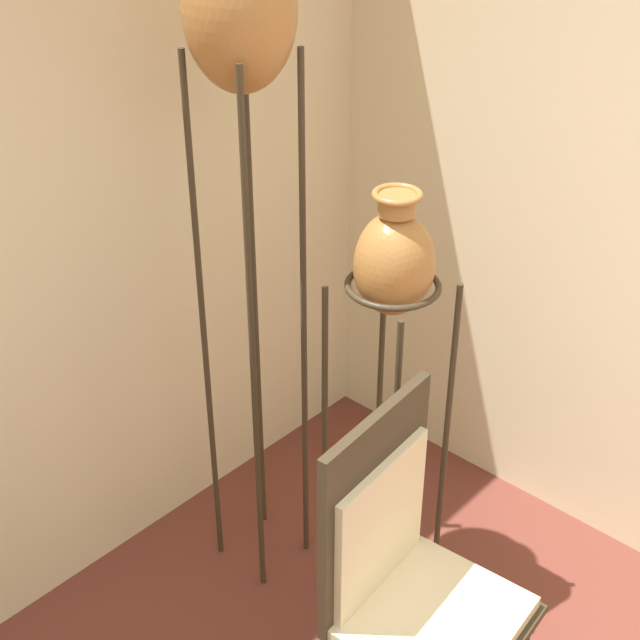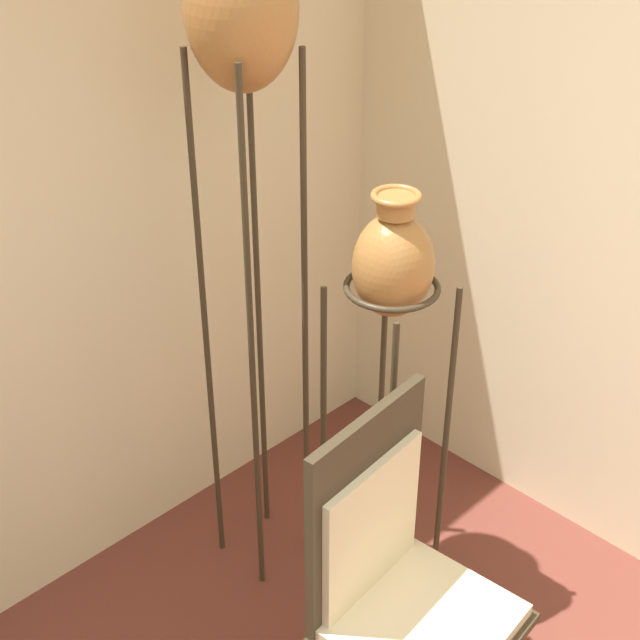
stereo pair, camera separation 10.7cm
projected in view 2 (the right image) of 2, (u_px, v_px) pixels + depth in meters
vase_stand_tall at (242, 27)px, 2.40m from camera, size 0.31×0.31×2.31m
vase_stand_medium at (392, 282)px, 2.61m from camera, size 0.30×0.30×1.54m
chair at (398, 577)px, 2.49m from camera, size 0.55×0.51×1.11m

